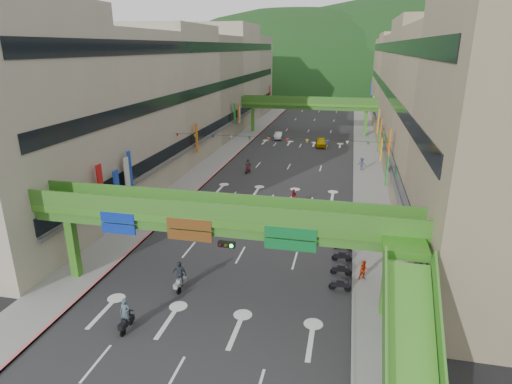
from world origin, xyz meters
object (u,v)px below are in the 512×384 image
at_px(scooter_rider_mid, 294,198).
at_px(pedestrian_red, 364,272).
at_px(car_silver, 278,136).
at_px(scooter_rider_near, 125,316).
at_px(car_yellow, 321,142).
at_px(overpass_near, 228,230).

xyz_separation_m(scooter_rider_mid, pedestrian_red, (7.00, -14.17, -0.24)).
xyz_separation_m(car_silver, pedestrian_red, (14.47, -48.78, 0.11)).
bearing_deg(pedestrian_red, scooter_rider_near, -170.54).
relative_size(car_silver, car_yellow, 0.86).
bearing_deg(overpass_near, scooter_rider_near, -139.97).
xyz_separation_m(scooter_rider_mid, car_yellow, (0.73, 30.05, -0.22)).
bearing_deg(car_silver, pedestrian_red, -77.46).
bearing_deg(car_silver, car_yellow, -33.13).
bearing_deg(scooter_rider_mid, scooter_rider_near, -107.02).
height_order(overpass_near, scooter_rider_mid, overpass_near).
xyz_separation_m(scooter_rider_near, scooter_rider_mid, (7.08, 23.12, -0.03)).
relative_size(overpass_near, pedestrian_red, 18.74).
bearing_deg(scooter_rider_near, car_silver, 90.38).
distance_m(scooter_rider_mid, car_yellow, 30.06).
distance_m(scooter_rider_near, pedestrian_red, 16.69).
relative_size(overpass_near, scooter_rider_mid, 14.46).
height_order(overpass_near, scooter_rider_near, overpass_near).
xyz_separation_m(overpass_near, car_yellow, (2.59, 48.79, -4.44)).
distance_m(overpass_near, scooter_rider_near, 7.99).
xyz_separation_m(scooter_rider_mid, car_silver, (-7.46, 34.61, -0.35)).
height_order(overpass_near, pedestrian_red, overpass_near).
height_order(scooter_rider_mid, pedestrian_red, scooter_rider_mid).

